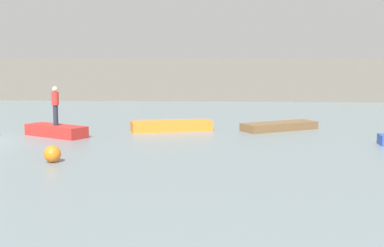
% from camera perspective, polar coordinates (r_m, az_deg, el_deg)
% --- Properties ---
extents(embankment_wall, '(80.00, 1.20, 3.46)m').
position_cam_1_polar(embankment_wall, '(45.65, -10.49, 4.58)').
color(embankment_wall, '#666056').
rests_on(embankment_wall, ground_plane).
extents(rowboat_red, '(3.19, 2.48, 0.51)m').
position_cam_1_polar(rowboat_red, '(25.33, -14.09, -0.75)').
color(rowboat_red, red).
rests_on(rowboat_red, ground_plane).
extents(rowboat_orange, '(4.08, 2.29, 0.47)m').
position_cam_1_polar(rowboat_orange, '(26.48, -2.17, -0.26)').
color(rowboat_orange, orange).
rests_on(rowboat_orange, ground_plane).
extents(rowboat_brown, '(3.95, 3.08, 0.39)m').
position_cam_1_polar(rowboat_brown, '(27.05, 9.17, -0.28)').
color(rowboat_brown, brown).
rests_on(rowboat_brown, ground_plane).
extents(person_red_shirt, '(0.32, 0.32, 1.76)m').
position_cam_1_polar(person_red_shirt, '(25.20, -14.17, 2.05)').
color(person_red_shirt, '#232838').
rests_on(person_red_shirt, rowboat_red).
extents(mooring_buoy, '(0.58, 0.58, 0.58)m').
position_cam_1_polar(mooring_buoy, '(19.17, -14.45, -3.12)').
color(mooring_buoy, orange).
rests_on(mooring_buoy, ground_plane).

